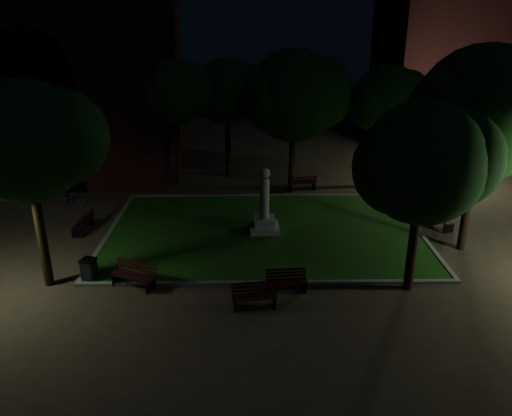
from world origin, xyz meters
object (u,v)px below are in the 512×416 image
Objects in this scene: bench_near_left at (254,296)px; bench_far_side at (302,183)px; bench_west_near at (134,276)px; bench_near_right at (286,281)px; bench_right_side at (438,219)px; bench_left_side at (84,223)px; trash_bin at (89,270)px; monument at (265,214)px; bicycle at (73,198)px.

bench_near_left is 13.29m from bench_far_side.
bench_west_near is 13.79m from bench_far_side.
bench_right_side is (8.09, 6.07, 0.03)m from bench_near_right.
bench_left_side is at bearing 16.12° from bench_far_side.
bench_left_side is (-8.33, 6.93, 0.01)m from bench_near_left.
bench_near_right is 11.20m from bench_left_side.
trash_bin is (-6.63, 2.05, 0.05)m from bench_near_left.
trash_bin is (-7.20, -4.66, -0.48)m from monument.
bench_right_side is (14.05, 5.64, -0.03)m from bench_west_near.
trash_bin reaches higher than bench_far_side.
trash_bin reaches higher than bench_right_side.
bench_west_near is 1.12× the size of bench_left_side.
bench_right_side is at bearing 31.40° from bench_near_right.
bench_left_side is (-9.58, 5.81, 0.02)m from bench_near_right.
bench_left_side is at bearing 133.57° from bench_near_left.
trash_bin is (1.70, -4.88, 0.05)m from bench_left_side.
bench_west_near is at bearing 155.16° from bench_near_left.
monument is 1.68× the size of bench_west_near.
bench_far_side reaches higher than bench_left_side.
trash_bin reaches higher than bench_left_side.
bench_far_side is at bearing 75.72° from bench_near_right.
monument is 5.66m from bench_near_right.
bench_left_side reaches higher than bench_near_right.
bench_right_side is (9.34, 7.18, 0.01)m from bench_near_left.
monument is 6.75m from bench_near_left.
trash_bin is at bearing 167.76° from bench_near_right.
bench_far_side is (3.08, 12.93, 0.01)m from bench_near_left.
trash_bin is 9.13m from bicycle.
bench_left_side is at bearing 146.47° from bench_west_near.
monument reaches higher than bench_near_right.
bench_left_side is at bearing 74.67° from bench_right_side.
bench_left_side is at bearing 178.59° from monument.
bicycle is at bearing -1.19° from bench_far_side.
monument reaches higher than bench_left_side.
trash_bin is at bearing -147.09° from monument.
bench_west_near is 6.49m from bench_left_side.
bench_west_near reaches higher than bench_near_right.
bench_far_side reaches higher than bench_near_right.
bench_near_left is at bearing 111.39° from bench_right_side.
bench_west_near is at bearing 37.33° from bench_left_side.
trash_bin is at bearing 156.15° from bench_near_left.
bench_left_side is at bearing 109.21° from trash_bin.
bench_near_right is 14.70m from bicycle.
bench_far_side is (7.79, 11.38, -0.03)m from bench_west_near.
bench_left_side is 17.67m from bench_right_side.
trash_bin is at bearing 91.67° from bench_right_side.
bench_west_near is 1.06× the size of bench_right_side.
bench_near_left is 1.01× the size of bicycle.
bicycle is at bearing -150.94° from bench_left_side.
bench_near_right is (1.25, 1.11, -0.02)m from bench_near_left.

